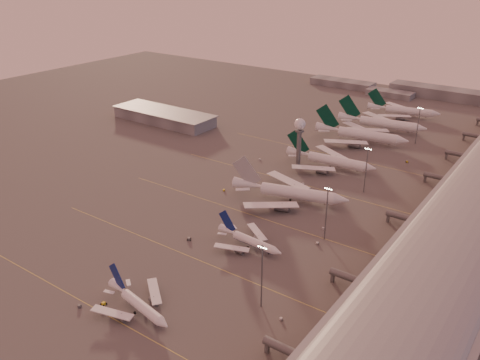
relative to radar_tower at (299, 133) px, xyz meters
The scene contains 26 objects.
ground 121.92m from the radar_tower, 92.39° to the right, with size 700.00×700.00×0.00m, color #4D4B4B.
taxiway_markings 71.83m from the radar_tower, 68.66° to the right, with size 180.00×185.25×0.02m.
hangar 127.68m from the radar_tower, behind, with size 82.00×27.00×8.50m.
radar_tower is the anchor object (origin of this frame).
mast_a 131.38m from the radar_tower, 66.17° to the right, with size 3.60×0.56×25.00m.
mast_b 82.32m from the radar_tower, 52.43° to the right, with size 3.60×0.56×25.00m.
mast_c 46.66m from the radar_tower, 12.53° to the right, with size 3.60×0.56×25.00m.
mast_d 91.11m from the radar_tower, 61.74° to the left, with size 3.60×0.56×25.00m.
distant_horizon 205.86m from the radar_tower, 90.67° to the left, with size 165.00×37.50×9.00m.
narrowbody_near 149.70m from the radar_tower, 82.27° to the right, with size 34.06×26.95×13.41m.
narrowbody_mid 95.48m from the radar_tower, 73.11° to the right, with size 33.72×26.84×13.17m.
widebody_white 48.87m from the radar_tower, 65.78° to the right, with size 59.06×46.72×21.24m.
greentail_a 25.58m from the radar_tower, 33.07° to the left, with size 55.07×44.32×20.00m.
greentail_b 65.55m from the radar_tower, 78.66° to the left, with size 62.73×50.37×22.84m.
greentail_c 96.31m from the radar_tower, 81.33° to the left, with size 62.76×50.37×22.87m.
greentail_d 138.18m from the radar_tower, 83.54° to the left, with size 54.47×43.55×20.03m.
gsv_truck_a 158.74m from the radar_tower, 89.43° to the right, with size 5.56×4.61×2.18m.
gsv_tug_near 153.46m from the radar_tower, 87.28° to the right, with size 2.44×3.87×1.08m.
gsv_catering_a 138.94m from the radar_tower, 62.84° to the right, with size 4.68×3.11×3.53m.
gsv_tug_mid 102.36m from the radar_tower, 88.56° to the right, with size 4.26×4.64×1.14m.
gsv_truck_b 89.11m from the radar_tower, 54.78° to the right, with size 5.43×2.25×2.15m.
gsv_truck_c 56.87m from the radar_tower, 106.47° to the right, with size 5.29×3.78×2.02m.
gsv_catering_b 76.27m from the radar_tower, 51.54° to the right, with size 5.19×3.65×3.90m.
gsv_tug_far 32.26m from the radar_tower, 53.97° to the right, with size 3.14×3.92×0.97m.
gsv_truck_d 31.73m from the radar_tower, behind, with size 3.18×4.93×1.87m.
gsv_tug_hangar 69.61m from the radar_tower, 41.71° to the left, with size 3.58×3.20×0.88m.
Camera 1 is at (136.47, -123.21, 113.46)m, focal length 38.00 mm.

